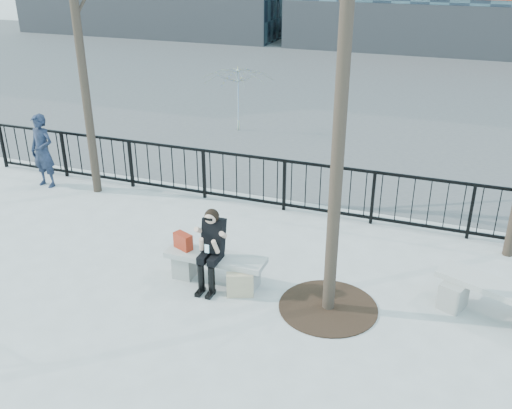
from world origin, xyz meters
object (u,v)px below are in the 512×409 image
(standing_man, at_px, (43,151))
(bench_second, at_px, (495,297))
(seated_woman, at_px, (211,250))
(bench_main, at_px, (216,265))

(standing_man, bearing_deg, bench_second, -5.25)
(bench_second, height_order, seated_woman, seated_woman)
(seated_woman, bearing_deg, standing_man, 154.22)
(seated_woman, bearing_deg, bench_main, 90.00)
(bench_main, xyz_separation_m, bench_second, (4.23, 0.58, 0.02))
(bench_main, distance_m, seated_woman, 0.40)
(bench_second, distance_m, standing_man, 9.67)
(bench_main, bearing_deg, seated_woman, -90.00)
(bench_main, height_order, bench_second, bench_second)
(seated_woman, height_order, standing_man, standing_man)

